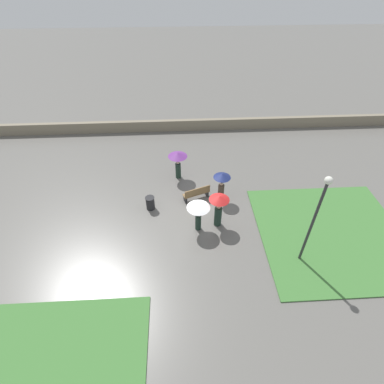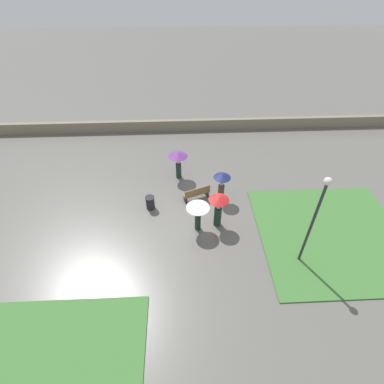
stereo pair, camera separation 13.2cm
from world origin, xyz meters
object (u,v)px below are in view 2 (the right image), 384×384
(park_bench, at_px, (197,193))
(crowd_person_white, at_px, (198,210))
(crowd_person_navy, at_px, (222,182))
(crowd_person_purple, at_px, (178,159))
(lamp_post, at_px, (316,213))
(crowd_person_red, at_px, (218,206))
(trash_bin, at_px, (150,203))

(park_bench, xyz_separation_m, crowd_person_white, (0.08, 2.29, 0.88))
(crowd_person_navy, xyz_separation_m, crowd_person_purple, (2.39, -2.23, 0.13))
(crowd_person_purple, bearing_deg, lamp_post, -43.28)
(park_bench, distance_m, crowd_person_white, 2.45)
(crowd_person_white, height_order, crowd_person_red, crowd_person_red)
(lamp_post, bearing_deg, crowd_person_purple, -50.06)
(crowd_person_white, relative_size, crowd_person_purple, 0.93)
(lamp_post, relative_size, crowd_person_red, 2.47)
(crowd_person_purple, bearing_deg, crowd_person_red, -58.11)
(lamp_post, bearing_deg, crowd_person_red, -34.26)
(crowd_person_red, bearing_deg, lamp_post, -179.36)
(park_bench, bearing_deg, crowd_person_white, 67.24)
(lamp_post, bearing_deg, park_bench, -44.49)
(park_bench, height_order, lamp_post, lamp_post)
(crowd_person_white, height_order, crowd_person_purple, crowd_person_purple)
(lamp_post, height_order, trash_bin, lamp_post)
(park_bench, relative_size, crowd_person_red, 0.81)
(trash_bin, height_order, crowd_person_red, crowd_person_red)
(crowd_person_navy, distance_m, crowd_person_red, 2.02)
(park_bench, height_order, crowd_person_red, crowd_person_red)
(lamp_post, height_order, crowd_person_navy, lamp_post)
(lamp_post, distance_m, crowd_person_purple, 8.87)
(lamp_post, xyz_separation_m, crowd_person_white, (4.66, -2.21, -1.77))
(crowd_person_white, xyz_separation_m, crowd_person_red, (-1.05, -0.25, 0.00))
(trash_bin, bearing_deg, crowd_person_red, 158.29)
(park_bench, xyz_separation_m, lamp_post, (-4.58, 4.50, 2.64))
(park_bench, relative_size, crowd_person_white, 0.94)
(lamp_post, height_order, crowd_person_white, lamp_post)
(crowd_person_purple, bearing_deg, trash_bin, -113.35)
(lamp_post, xyz_separation_m, trash_bin, (7.20, -3.89, -2.70))
(park_bench, relative_size, trash_bin, 2.01)
(crowd_person_red, bearing_deg, crowd_person_white, 48.56)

